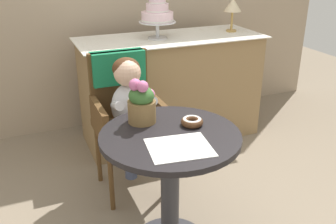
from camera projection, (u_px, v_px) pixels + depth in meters
cafe_table at (170, 170)px, 1.99m from camera, size 0.72×0.72×0.72m
wicker_chair at (123, 100)px, 2.54m from camera, size 0.42×0.45×0.95m
seated_child at (130, 103)px, 2.39m from camera, size 0.27×0.32×0.73m
paper_napkin at (179, 147)px, 1.77m from camera, size 0.32×0.29×0.00m
donut_front at (192, 121)px, 1.99m from camera, size 0.12×0.12×0.04m
flower_vase at (142, 103)px, 1.99m from camera, size 0.15×0.15×0.25m
display_counter at (171, 88)px, 3.31m from camera, size 1.56×0.62×0.90m
tiered_cake_stand at (157, 14)px, 3.01m from camera, size 0.30×0.30×0.33m
table_lamp at (233, 6)px, 3.26m from camera, size 0.15×0.15×0.28m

